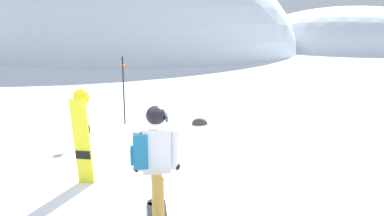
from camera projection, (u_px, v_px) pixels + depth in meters
ground_plane at (163, 216)px, 5.51m from camera, size 300.00×300.00×0.00m
ridge_peak_main at (135, 51)px, 34.40m from camera, size 28.03×25.23×17.63m
ridge_peak_far at (351, 47)px, 39.37m from camera, size 21.97×19.77×8.20m
snowboarder_main at (155, 166)px, 4.93m from camera, size 0.71×1.78×1.71m
spare_snowboard at (82, 137)px, 6.40m from camera, size 0.28×0.20×1.65m
piste_marker_near at (123, 85)px, 10.19m from camera, size 0.20×0.20×1.86m
rock_dark at (200, 124)px, 10.41m from camera, size 0.43×0.37×0.30m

